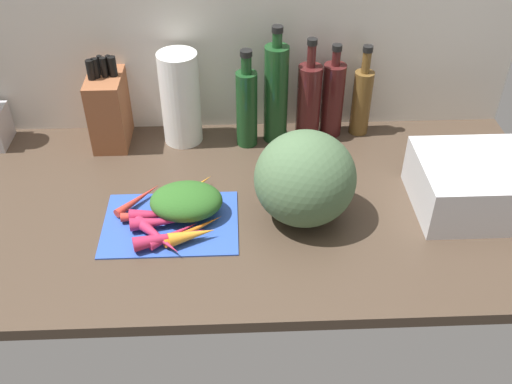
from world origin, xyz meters
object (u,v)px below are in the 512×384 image
carrot_1 (158,215)px  knife_block (109,109)px  bottle_1 (276,93)px  dish_rack (473,185)px  carrot_4 (148,215)px  bottle_2 (309,101)px  cutting_board (171,223)px  carrot_6 (182,195)px  bottle_4 (362,100)px  carrot_3 (188,192)px  carrot_11 (170,237)px  carrot_7 (162,222)px  carrot_9 (138,199)px  bottle_0 (247,106)px  carrot_12 (158,236)px  carrot_5 (174,234)px  carrot_2 (192,235)px  winter_squash (305,179)px  paper_towel_roll (180,98)px  carrot_8 (178,195)px  bottle_3 (333,99)px  carrot_0 (194,230)px  carrot_10 (189,192)px

carrot_1 → knife_block: (-16.17, 37.19, 8.35)cm
bottle_1 → dish_rack: (46.78, -33.11, -8.49)cm
carrot_1 → carrot_4: carrot_1 is taller
bottle_1 → bottle_2: (9.38, 0.28, -2.92)cm
cutting_board → dish_rack: size_ratio=1.16×
carrot_6 → bottle_4: 60.44cm
carrot_3 → carrot_11: size_ratio=1.03×
carrot_4 → knife_block: (-13.70, 36.81, 8.86)cm
carrot_7 → carrot_9: carrot_7 is taller
carrot_1 → knife_block: 41.40cm
carrot_1 → carrot_7: size_ratio=0.89×
bottle_0 → bottle_2: 17.84cm
carrot_12 → bottle_0: 48.62cm
carrot_6 → knife_block: (-21.59, 29.62, 8.47)cm
carrot_5 → carrot_2: bearing=-12.4°
carrot_1 → bottle_4: (56.11, 39.40, 8.29)cm
carrot_7 → bottle_1: bottle_1 is taller
winter_squash → bottle_1: bottle_1 is taller
carrot_9 → paper_towel_roll: 33.84cm
carrot_9 → bottle_1: bottle_1 is taller
knife_block → paper_towel_roll: paper_towel_roll is taller
carrot_5 → dish_rack: bearing=8.0°
cutting_board → carrot_7: size_ratio=2.15×
bottle_2 → carrot_8: bearing=-141.6°
bottle_1 → bottle_3: bottle_1 is taller
carrot_2 → carrot_9: 20.54cm
knife_block → bottle_2: size_ratio=0.85×
carrot_0 → carrot_12: (-8.32, -2.57, 0.46)cm
carrot_6 → carrot_9: (-10.95, -0.52, -0.45)cm
carrot_5 → bottle_3: bottle_3 is taller
bottle_2 → carrot_2: bearing=-125.4°
carrot_3 → knife_block: knife_block is taller
cutting_board → carrot_2: bearing=-51.0°
carrot_5 → bottle_0: bearing=66.0°
carrot_2 → carrot_4: carrot_2 is taller
carrot_1 → carrot_7: bearing=-63.6°
carrot_8 → paper_towel_roll: size_ratio=0.41×
carrot_10 → bottle_0: bottle_0 is taller
carrot_5 → carrot_10: size_ratio=1.21×
bottle_3 → carrot_0: bearing=-131.1°
carrot_3 → bottle_3: (40.62, 29.89, 9.42)cm
carrot_9 → paper_towel_roll: paper_towel_roll is taller
carrot_9 → bottle_2: bottle_2 is taller
carrot_0 → carrot_10: carrot_10 is taller
carrot_5 → carrot_11: bearing=-118.1°
carrot_6 → bottle_0: 33.43cm
carrot_5 → winter_squash: bearing=13.7°
carrot_10 → bottle_3: (40.45, 29.82, 9.51)cm
carrot_0 → carrot_12: carrot_12 is taller
paper_towel_roll → dish_rack: paper_towel_roll is taller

